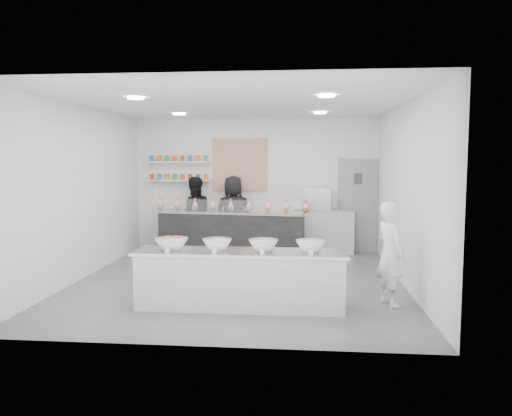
{
  "coord_description": "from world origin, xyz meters",
  "views": [
    {
      "loc": [
        1.08,
        -8.3,
        2.08
      ],
      "look_at": [
        0.26,
        0.4,
        1.22
      ],
      "focal_mm": 35.0,
      "sensor_mm": 36.0,
      "label": 1
    }
  ],
  "objects_px": {
    "prep_counter": "(240,279)",
    "espresso_ledge": "(324,231)",
    "staff_left": "(194,215)",
    "woman_prep": "(390,254)",
    "back_bar": "(231,234)",
    "espresso_machine": "(317,199)",
    "staff_right": "(234,214)"
  },
  "relations": [
    {
      "from": "prep_counter",
      "to": "espresso_ledge",
      "type": "distance_m",
      "value": 4.49
    },
    {
      "from": "staff_left",
      "to": "woman_prep",
      "type": "bearing_deg",
      "value": 114.4
    },
    {
      "from": "back_bar",
      "to": "espresso_machine",
      "type": "distance_m",
      "value": 2.07
    },
    {
      "from": "prep_counter",
      "to": "staff_right",
      "type": "xyz_separation_m",
      "value": [
        -0.67,
        4.1,
        0.46
      ]
    },
    {
      "from": "espresso_machine",
      "to": "staff_right",
      "type": "xyz_separation_m",
      "value": [
        -1.84,
        -0.18,
        -0.35
      ]
    },
    {
      "from": "espresso_machine",
      "to": "espresso_ledge",
      "type": "bearing_deg",
      "value": 0.0
    },
    {
      "from": "back_bar",
      "to": "staff_left",
      "type": "bearing_deg",
      "value": 161.2
    },
    {
      "from": "espresso_ledge",
      "to": "staff_left",
      "type": "height_order",
      "value": "staff_left"
    },
    {
      "from": "espresso_ledge",
      "to": "espresso_machine",
      "type": "relative_size",
      "value": 2.22
    },
    {
      "from": "back_bar",
      "to": "staff_left",
      "type": "distance_m",
      "value": 1.06
    },
    {
      "from": "woman_prep",
      "to": "staff_left",
      "type": "bearing_deg",
      "value": 19.97
    },
    {
      "from": "espresso_ledge",
      "to": "woman_prep",
      "type": "height_order",
      "value": "woman_prep"
    },
    {
      "from": "staff_left",
      "to": "espresso_ledge",
      "type": "bearing_deg",
      "value": 163.86
    },
    {
      "from": "prep_counter",
      "to": "staff_left",
      "type": "relative_size",
      "value": 1.75
    },
    {
      "from": "espresso_machine",
      "to": "back_bar",
      "type": "bearing_deg",
      "value": -161.64
    },
    {
      "from": "woman_prep",
      "to": "staff_right",
      "type": "height_order",
      "value": "staff_right"
    },
    {
      "from": "back_bar",
      "to": "woman_prep",
      "type": "bearing_deg",
      "value": -43.56
    },
    {
      "from": "back_bar",
      "to": "staff_left",
      "type": "xyz_separation_m",
      "value": [
        -0.89,
        0.43,
        0.36
      ]
    },
    {
      "from": "espresso_ledge",
      "to": "staff_left",
      "type": "relative_size",
      "value": 0.78
    },
    {
      "from": "prep_counter",
      "to": "staff_right",
      "type": "relative_size",
      "value": 1.72
    },
    {
      "from": "prep_counter",
      "to": "espresso_ledge",
      "type": "relative_size",
      "value": 2.24
    },
    {
      "from": "staff_right",
      "to": "woman_prep",
      "type": "bearing_deg",
      "value": 122.65
    },
    {
      "from": "back_bar",
      "to": "woman_prep",
      "type": "relative_size",
      "value": 2.1
    },
    {
      "from": "woman_prep",
      "to": "espresso_ledge",
      "type": "bearing_deg",
      "value": -13.14
    },
    {
      "from": "back_bar",
      "to": "espresso_machine",
      "type": "height_order",
      "value": "espresso_machine"
    },
    {
      "from": "back_bar",
      "to": "staff_right",
      "type": "distance_m",
      "value": 0.57
    },
    {
      "from": "prep_counter",
      "to": "espresso_machine",
      "type": "height_order",
      "value": "espresso_machine"
    },
    {
      "from": "prep_counter",
      "to": "woman_prep",
      "type": "bearing_deg",
      "value": 8.72
    },
    {
      "from": "staff_left",
      "to": "staff_right",
      "type": "relative_size",
      "value": 0.98
    },
    {
      "from": "woman_prep",
      "to": "staff_left",
      "type": "xyz_separation_m",
      "value": [
        -3.66,
        3.78,
        0.1
      ]
    },
    {
      "from": "back_bar",
      "to": "woman_prep",
      "type": "height_order",
      "value": "woman_prep"
    },
    {
      "from": "espresso_machine",
      "to": "staff_left",
      "type": "height_order",
      "value": "staff_left"
    }
  ]
}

